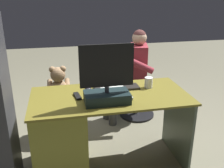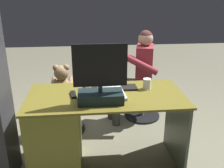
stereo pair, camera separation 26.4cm
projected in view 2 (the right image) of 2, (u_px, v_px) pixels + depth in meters
The scene contains 12 objects.
ground_plane at pixel (104, 141), 2.92m from camera, with size 10.00×10.00×0.00m, color #716E58.
desk at pixel (66, 131), 2.39m from camera, with size 1.40×0.68×0.73m.
monitor at pixel (100, 85), 2.12m from camera, with size 0.44×0.21×0.49m.
keyboard at pixel (114, 88), 2.43m from camera, with size 0.42×0.14×0.02m, color black.
computer_mouse at pixel (86, 87), 2.43m from camera, with size 0.06×0.10×0.04m, color #232029.
cup at pixel (147, 84), 2.42m from camera, with size 0.08×0.08×0.10m, color white.
tv_remote at pixel (73, 95), 2.29m from camera, with size 0.04×0.15×0.02m, color black.
notebook_binder at pixel (112, 94), 2.30m from camera, with size 0.22×0.30×0.02m, color silver.
office_chair_teddy at pixel (64, 111), 3.06m from camera, with size 0.48×0.48×0.46m.
teddy_bear at pixel (62, 81), 2.94m from camera, with size 0.25×0.25×0.37m.
visitor_chair at pixel (143, 98), 3.39m from camera, with size 0.46×0.46×0.46m.
person at pixel (137, 69), 3.21m from camera, with size 0.60×0.56×1.15m.
Camera 2 is at (0.16, 2.50, 1.64)m, focal length 41.55 mm.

